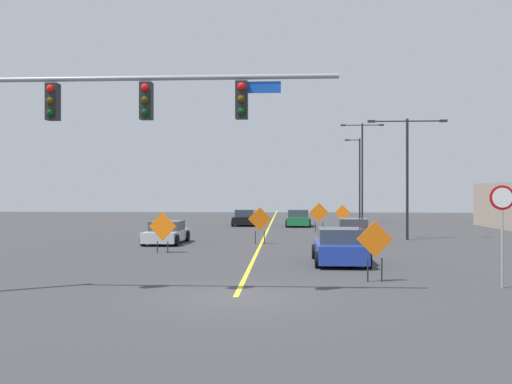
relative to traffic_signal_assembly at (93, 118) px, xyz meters
name	(u,v)px	position (x,y,z in m)	size (l,w,h in m)	color
ground	(236,297)	(4.04, 0.02, -5.03)	(128.16, 128.16, 0.00)	#38383A
road_centre_stripe	(271,224)	(4.04, 35.62, -5.03)	(0.16, 71.20, 0.01)	yellow
traffic_signal_assembly	(93,118)	(0.00, 0.00, 0.00)	(10.89, 0.44, 6.67)	gray
stop_sign	(502,216)	(12.05, 1.89, -2.83)	(0.76, 0.07, 3.14)	gray
street_lamp_near_right	(359,177)	(12.52, 38.08, -0.57)	(1.50, 0.24, 8.16)	black
street_lamp_near_left	(407,166)	(12.91, 18.77, -0.47)	(4.82, 0.24, 7.46)	black
street_lamp_far_left	(362,165)	(12.37, 34.51, 0.35)	(3.88, 0.24, 9.17)	black
construction_sign_left_shoulder	(342,214)	(9.91, 27.98, -3.80)	(1.20, 0.33, 1.94)	orange
construction_sign_median_near	(375,243)	(8.35, 2.82, -3.75)	(1.19, 0.15, 1.99)	orange
construction_sign_right_lane	(163,228)	(-0.51, 10.85, -3.82)	(1.38, 0.33, 1.98)	orange
construction_sign_left_lane	(260,221)	(3.97, 15.61, -3.72)	(1.31, 0.30, 2.08)	orange
construction_sign_median_far	(319,214)	(7.87, 24.75, -3.66)	(1.39, 0.09, 2.16)	orange
car_blue_approaching	(340,247)	(7.66, 7.38, -4.36)	(2.19, 4.20, 1.46)	#1E389E
car_black_far	(245,218)	(1.87, 32.69, -4.37)	(2.12, 4.29, 1.40)	black
car_silver_near	(166,233)	(-1.39, 15.65, -4.43)	(2.15, 4.12, 1.28)	#B7BABF
car_red_distant	(353,231)	(9.44, 17.72, -4.40)	(2.16, 4.14, 1.36)	red
car_green_mid	(298,218)	(6.51, 31.72, -4.35)	(2.20, 4.44, 1.45)	#196B38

